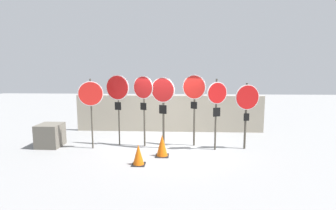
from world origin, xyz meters
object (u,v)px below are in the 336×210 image
Objects in this scene: stop_sign_1 at (118,92)px; traffic_cone_1 at (162,146)px; stop_sign_3 at (163,99)px; stop_sign_6 at (247,103)px; stop_sign_5 at (217,100)px; stop_sign_4 at (194,94)px; traffic_cone_0 at (138,155)px; storage_crate at (50,135)px; stop_sign_0 at (91,97)px; stop_sign_2 at (143,94)px.

stop_sign_1 is 2.64m from traffic_cone_1.
stop_sign_3 is 1.08× the size of stop_sign_6.
traffic_cone_1 is (-1.84, -0.73, -1.43)m from stop_sign_5.
stop_sign_4 is at bearing 38.61° from stop_sign_3.
stop_sign_6 is at bearing 25.65° from traffic_cone_0.
stop_sign_3 is 3.58× the size of traffic_cone_1.
stop_sign_1 is 1.12× the size of stop_sign_6.
stop_sign_6 is at bearing 0.17° from storage_crate.
traffic_cone_1 is at bearing -11.83° from storage_crate.
stop_sign_0 is 0.96× the size of stop_sign_2.
stop_sign_6 is at bearing 11.53° from stop_sign_1.
stop_sign_0 is 0.95× the size of stop_sign_1.
traffic_cone_0 is (-1.74, -2.03, -1.62)m from stop_sign_4.
stop_sign_5 is at bearing 7.78° from stop_sign_1.
stop_sign_6 is 3.31m from traffic_cone_1.
stop_sign_4 reaches higher than stop_sign_3.
stop_sign_4 is at bearing 124.13° from stop_sign_5.
stop_sign_3 is (2.52, 0.14, -0.04)m from stop_sign_0.
traffic_cone_1 is (0.75, -1.07, -1.57)m from stop_sign_2.
stop_sign_0 is 1.00× the size of stop_sign_5.
stop_sign_3 reaches higher than storage_crate.
storage_crate is at bearing 154.46° from traffic_cone_0.
stop_sign_3 is 1.18m from stop_sign_4.
stop_sign_3 is at bearing 91.45° from traffic_cone_1.
stop_sign_3 is (1.69, -0.35, -0.19)m from stop_sign_1.
stop_sign_1 reaches higher than stop_sign_6.
storage_crate is (-4.16, 0.05, -1.39)m from stop_sign_3.
stop_sign_5 is (0.76, -0.49, -0.15)m from stop_sign_4.
stop_sign_6 reaches higher than traffic_cone_0.
stop_sign_1 is at bearing 16.18° from stop_sign_0.
stop_sign_5 is 3.52× the size of traffic_cone_1.
stop_sign_2 is at bearing 163.82° from stop_sign_6.
stop_sign_1 is 3.68× the size of traffic_cone_1.
storage_crate is (-2.48, -0.29, -1.57)m from stop_sign_1.
traffic_cone_0 is (-3.56, -1.71, -1.34)m from stop_sign_6.
traffic_cone_1 is (0.65, 0.81, 0.04)m from traffic_cone_0.
stop_sign_6 is 3.30× the size of traffic_cone_1.
traffic_cone_1 is at bearing -176.38° from stop_sign_6.
stop_sign_1 is at bearing -160.48° from stop_sign_2.
stop_sign_1 is at bearing 6.79° from storage_crate.
stop_sign_1 is at bearing 163.10° from stop_sign_6.
traffic_cone_1 is at bearing 51.34° from traffic_cone_0.
storage_crate is (-1.64, 0.19, -1.43)m from stop_sign_0.
stop_sign_4 is 0.91m from stop_sign_5.
stop_sign_1 is at bearing -154.88° from stop_sign_4.
stop_sign_2 is at bearing 124.93° from traffic_cone_1.
stop_sign_4 is at bearing 156.63° from stop_sign_6.
stop_sign_4 is 1.87m from stop_sign_6.
storage_crate is at bearing -151.16° from stop_sign_2.
stop_sign_4 is 3.69× the size of traffic_cone_1.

